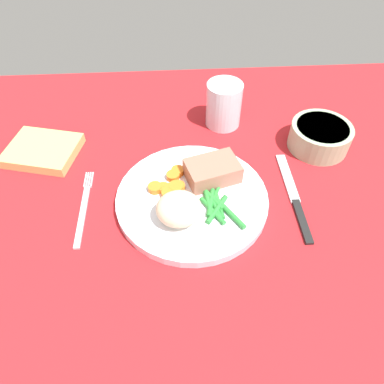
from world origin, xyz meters
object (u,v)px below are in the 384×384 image
(meat_portion, at_px, (210,171))
(fork, at_px, (84,208))
(napkin, at_px, (43,150))
(dinner_plate, at_px, (192,199))
(knife, at_px, (294,197))
(water_glass, at_px, (223,108))
(salad_bowl, at_px, (320,135))

(meat_portion, xyz_separation_m, fork, (-0.22, -0.04, -0.03))
(fork, bearing_deg, napkin, 119.67)
(fork, bearing_deg, dinner_plate, -3.53)
(dinner_plate, distance_m, fork, 0.19)
(meat_portion, bearing_deg, fork, -168.85)
(knife, relative_size, water_glass, 2.22)
(meat_portion, distance_m, salad_bowl, 0.24)
(knife, relative_size, salad_bowl, 1.75)
(knife, bearing_deg, napkin, 164.95)
(dinner_plate, height_order, fork, dinner_plate)
(dinner_plate, height_order, napkin, napkin)
(salad_bowl, bearing_deg, water_glass, 153.89)
(napkin, bearing_deg, meat_portion, -17.54)
(meat_portion, distance_m, knife, 0.15)
(dinner_plate, height_order, meat_portion, meat_portion)
(meat_portion, distance_m, water_glass, 0.18)
(water_glass, xyz_separation_m, salad_bowl, (0.18, -0.09, -0.01))
(fork, xyz_separation_m, water_glass, (0.26, 0.22, 0.04))
(dinner_plate, relative_size, fork, 1.56)
(knife, bearing_deg, dinner_plate, -178.62)
(dinner_plate, height_order, knife, dinner_plate)
(water_glass, distance_m, napkin, 0.37)
(knife, xyz_separation_m, salad_bowl, (0.08, 0.13, 0.03))
(napkin, bearing_deg, knife, -17.34)
(meat_portion, xyz_separation_m, salad_bowl, (0.22, 0.09, -0.01))
(meat_portion, xyz_separation_m, napkin, (-0.32, 0.10, -0.02))
(fork, bearing_deg, meat_portion, 6.83)
(dinner_plate, bearing_deg, meat_portion, 49.40)
(dinner_plate, distance_m, napkin, 0.32)
(napkin, bearing_deg, salad_bowl, -1.21)
(dinner_plate, xyz_separation_m, knife, (0.18, -0.00, -0.01))
(napkin, bearing_deg, dinner_plate, -26.57)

